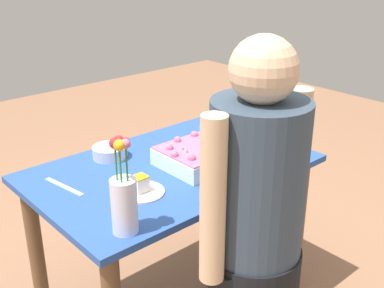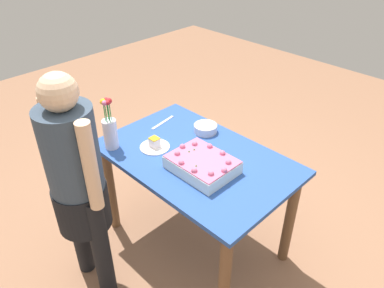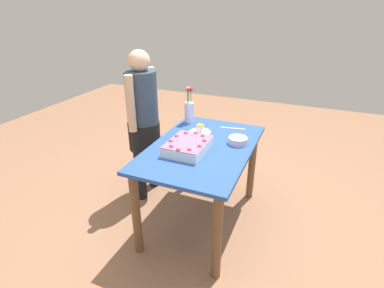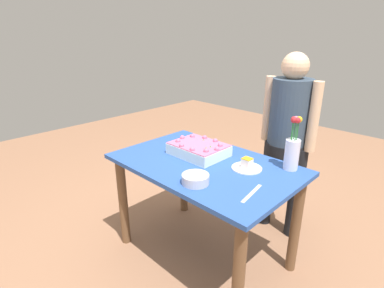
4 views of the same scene
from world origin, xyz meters
The scene contains 7 objects.
dining_table centered at (0.00, 0.00, 0.64)m, with size 1.26×0.81×0.78m.
sheet_cake centered at (0.13, -0.08, 0.82)m, with size 0.39×0.30×0.11m.
serving_plate_with_slice centered at (-0.26, -0.12, 0.80)m, with size 0.20×0.20×0.07m.
cake_knife centered at (-0.47, 0.13, 0.78)m, with size 0.24×0.02×0.00m, color silver.
flower_vase centered at (-0.47, -0.32, 0.91)m, with size 0.09×0.09×0.36m.
fruit_bowl centered at (-0.16, 0.26, 0.80)m, with size 0.16×0.16×0.06m, color silver.
person_standing centered at (-0.23, -0.71, 0.85)m, with size 0.45×0.31×1.49m.
Camera 1 is at (-1.26, -1.56, 1.71)m, focal length 45.00 mm.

